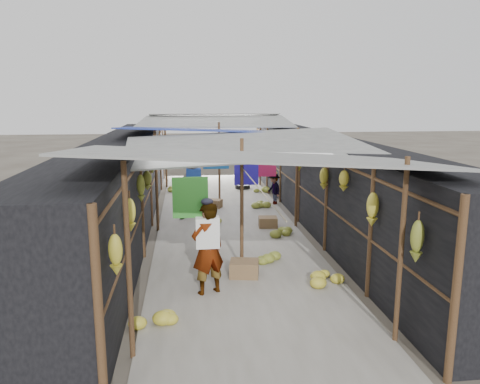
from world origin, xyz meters
name	(u,v)px	position (x,y,z in m)	size (l,w,h in m)	color
ground	(268,349)	(0.00, 0.00, 0.00)	(80.00, 80.00, 0.00)	#6B6356
aisle_slab	(226,223)	(0.00, 6.50, 0.01)	(3.60, 16.00, 0.02)	#9E998E
stall_left	(123,184)	(-2.70, 6.50, 1.15)	(1.40, 15.00, 2.30)	black
stall_right	(325,180)	(2.70, 6.50, 1.15)	(1.40, 15.00, 2.30)	black
crate_near	(244,269)	(0.00, 2.61, 0.16)	(0.54, 0.43, 0.32)	olive
crate_mid	(268,222)	(1.05, 5.97, 0.14)	(0.48, 0.38, 0.29)	olive
crate_back	(215,204)	(-0.20, 8.37, 0.13)	(0.42, 0.34, 0.27)	olive
black_basin	(243,187)	(1.03, 11.35, 0.08)	(0.56, 0.56, 0.17)	black
vendor_elderly	(208,249)	(-0.71, 1.92, 0.82)	(0.59, 0.39, 1.63)	white
shopper_blue	(194,190)	(-0.85, 6.97, 0.86)	(0.84, 0.65, 1.73)	#214BA9
vendor_seated	(274,189)	(1.70, 8.61, 0.51)	(0.66, 0.38, 1.02)	#4B4641
market_canopy	(226,134)	(0.03, 6.84, 2.40)	(5.62, 15.20, 2.77)	brown
hanging_bananas	(231,165)	(0.10, 6.16, 1.65)	(3.95, 14.12, 0.81)	gold
floor_bananas	(252,223)	(0.62, 5.96, 0.14)	(3.73, 10.64, 0.31)	olive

